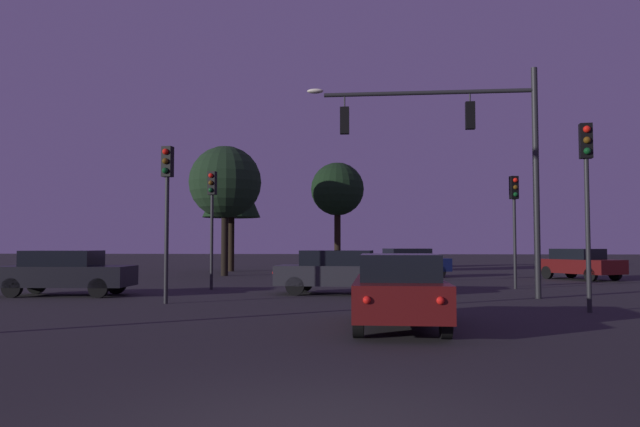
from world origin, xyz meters
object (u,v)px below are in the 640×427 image
object	(u,v)px
traffic_light_corner_left	(514,209)
tree_left_far	(232,184)
traffic_signal_mast_arm	(468,142)
car_far_lane	(409,262)
traffic_light_far_side	(167,192)
car_crossing_left	(340,271)
car_parked_lot	(580,263)
tree_center_horizon	(337,190)
traffic_light_median	(212,206)
car_nearside_lane	(399,289)
tree_behind_sign	(225,183)
car_crossing_right	(65,272)
traffic_light_corner_right	(587,179)

from	to	relation	value
traffic_light_corner_left	tree_left_far	distance (m)	20.88
traffic_signal_mast_arm	car_far_lane	size ratio (longest dim) A/B	1.72
traffic_light_far_side	tree_left_far	world-z (taller)	tree_left_far
traffic_light_corner_left	car_crossing_left	distance (m)	7.75
car_parked_lot	tree_center_horizon	size ratio (longest dim) A/B	0.62
traffic_light_corner_left	traffic_light_median	world-z (taller)	traffic_light_median
car_far_lane	car_nearside_lane	bearing A→B (deg)	-94.06
tree_behind_sign	traffic_light_median	bearing A→B (deg)	-78.97
traffic_light_corner_left	car_crossing_left	xyz separation A→B (m)	(-6.67, -3.18, -2.33)
traffic_light_corner_left	car_far_lane	bearing A→B (deg)	114.27
traffic_light_median	car_nearside_lane	world-z (taller)	traffic_light_median
car_crossing_left	tree_behind_sign	world-z (taller)	tree_behind_sign
traffic_light_far_side	car_nearside_lane	distance (m)	8.41
car_nearside_lane	car_crossing_left	bearing A→B (deg)	101.10
car_crossing_left	tree_left_far	xyz separation A→B (m)	(-8.02, 17.80, 4.87)
traffic_light_median	tree_left_far	xyz separation A→B (m)	(-2.98, 16.01, 2.46)
traffic_light_corner_left	car_far_lane	world-z (taller)	traffic_light_corner_left
car_nearside_lane	traffic_light_corner_left	bearing A→B (deg)	66.61
car_parked_lot	traffic_light_corner_left	bearing A→B (deg)	-124.49
car_far_lane	tree_center_horizon	xyz separation A→B (m)	(-4.15, 6.63, 4.46)
traffic_light_far_side	car_crossing_left	distance (m)	6.66
car_crossing_right	car_far_lane	world-z (taller)	same
car_crossing_left	traffic_light_median	bearing A→B (deg)	160.51
car_far_lane	tree_center_horizon	bearing A→B (deg)	122.04
tree_left_far	car_far_lane	bearing A→B (deg)	-30.75
car_crossing_left	car_far_lane	bearing A→B (deg)	74.80
traffic_light_corner_left	traffic_light_corner_right	bearing A→B (deg)	-90.60
traffic_light_corner_right	tree_behind_sign	world-z (taller)	tree_behind_sign
car_far_lane	tree_left_far	bearing A→B (deg)	149.25
car_nearside_lane	car_crossing_right	bearing A→B (deg)	147.01
traffic_light_far_side	car_nearside_lane	xyz separation A→B (m)	(6.56, -4.65, -2.46)
traffic_signal_mast_arm	car_crossing_right	distance (m)	14.15
traffic_light_corner_right	car_crossing_left	world-z (taller)	traffic_light_corner_right
traffic_light_corner_right	car_crossing_right	distance (m)	16.45
car_far_lane	tree_behind_sign	xyz separation A→B (m)	(-10.10, 0.88, 4.40)
car_crossing_right	traffic_light_median	bearing A→B (deg)	37.09
traffic_light_corner_left	car_far_lane	xyz separation A→B (m)	(-3.62, 8.04, -2.33)
traffic_light_median	car_crossing_left	distance (m)	5.87
car_far_lane	tree_behind_sign	distance (m)	11.05
car_crossing_left	traffic_signal_mast_arm	bearing A→B (deg)	-14.20
traffic_light_corner_left	traffic_light_far_side	world-z (taller)	traffic_light_far_side
traffic_light_corner_left	tree_left_far	bearing A→B (deg)	135.13
traffic_light_median	traffic_light_far_side	distance (m)	5.56
traffic_signal_mast_arm	tree_center_horizon	world-z (taller)	traffic_signal_mast_arm
traffic_light_median	traffic_light_far_side	size ratio (longest dim) A/B	0.99
traffic_light_corner_right	car_crossing_left	size ratio (longest dim) A/B	1.04
traffic_light_corner_left	traffic_light_far_side	size ratio (longest dim) A/B	0.96
tree_center_horizon	tree_behind_sign	bearing A→B (deg)	-135.99
traffic_light_corner_left	car_parked_lot	xyz separation A→B (m)	(4.64, 6.76, -2.33)
traffic_signal_mast_arm	traffic_light_corner_right	distance (m)	4.99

